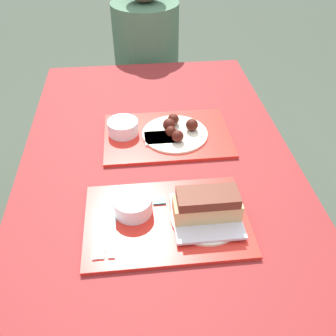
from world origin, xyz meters
TOP-DOWN VIEW (x-y plane):
  - ground_plane at (0.00, 0.00)m, footprint 12.00×12.00m
  - picnic_table at (0.00, 0.00)m, footprint 0.91×1.65m
  - picnic_bench_far at (0.00, 1.04)m, footprint 0.86×0.28m
  - tray_near at (0.00, -0.20)m, footprint 0.45×0.30m
  - tray_far at (0.04, 0.21)m, footprint 0.45×0.30m
  - bowl_coleslaw_near at (-0.09, -0.16)m, footprint 0.11×0.11m
  - brisket_sandwich_plate at (0.11, -0.21)m, footprint 0.20×0.20m
  - plastic_fork_near at (-0.17, -0.23)m, footprint 0.03×0.17m
  - plastic_knife_near at (-0.15, -0.23)m, footprint 0.02×0.17m
  - plastic_spoon_near at (-0.19, -0.23)m, footprint 0.02×0.17m
  - condiment_packet at (-0.01, -0.13)m, footprint 0.04×0.03m
  - bowl_coleslaw_far at (-0.11, 0.23)m, footprint 0.11×0.11m
  - wings_plate_far at (0.07, 0.20)m, footprint 0.23×0.23m
  - napkin_far at (0.02, 0.18)m, footprint 0.11×0.08m
  - person_seated_across at (0.02, 1.04)m, footprint 0.34×0.34m

SIDE VIEW (x-z plane):
  - ground_plane at x=0.00m, z-range 0.00..0.00m
  - picnic_bench_far at x=0.00m, z-range 0.15..0.58m
  - picnic_table at x=0.00m, z-range 0.28..1.04m
  - person_seated_across at x=0.02m, z-range 0.37..1.11m
  - tray_near at x=0.00m, z-range 0.75..0.76m
  - tray_far at x=0.04m, z-range 0.75..0.76m
  - plastic_fork_near at x=-0.17m, z-range 0.76..0.77m
  - plastic_knife_near at x=-0.15m, z-range 0.76..0.77m
  - plastic_spoon_near at x=-0.19m, z-range 0.76..0.77m
  - condiment_packet at x=-0.01m, z-range 0.76..0.77m
  - napkin_far at x=0.02m, z-range 0.76..0.77m
  - wings_plate_far at x=0.07m, z-range 0.75..0.81m
  - bowl_coleslaw_near at x=-0.09m, z-range 0.77..0.82m
  - bowl_coleslaw_far at x=-0.11m, z-range 0.77..0.82m
  - brisket_sandwich_plate at x=0.11m, z-range 0.75..0.85m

